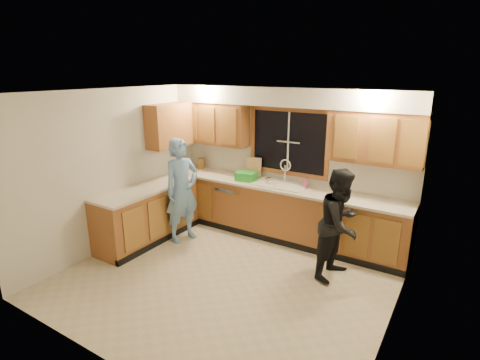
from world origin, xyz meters
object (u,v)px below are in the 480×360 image
at_px(knife_block, 201,163).
at_px(dish_crate, 246,176).
at_px(sink, 280,188).
at_px(dishwasher, 236,205).
at_px(stove, 122,225).
at_px(bowl, 341,193).
at_px(woman, 340,224).
at_px(man, 182,190).
at_px(soap_bottle, 305,182).

xyz_separation_m(knife_block, dish_crate, (1.15, -0.22, -0.03)).
height_order(sink, dishwasher, sink).
height_order(dishwasher, stove, stove).
distance_m(sink, dish_crate, 0.64).
bearing_deg(stove, knife_block, 89.22).
height_order(dish_crate, bowl, dish_crate).
relative_size(sink, knife_block, 4.14).
relative_size(stove, woman, 0.59).
xyz_separation_m(dishwasher, woman, (2.11, -0.71, 0.36)).
xyz_separation_m(stove, bowl, (2.82, 1.86, 0.49)).
relative_size(stove, man, 0.52).
xyz_separation_m(sink, knife_block, (-1.77, 0.17, 0.16)).
bearing_deg(dish_crate, soap_bottle, 7.83).
distance_m(man, soap_bottle, 2.01).
bearing_deg(bowl, man, -157.11).
distance_m(dishwasher, man, 1.14).
bearing_deg(sink, soap_bottle, 13.54).
bearing_deg(woman, bowl, 27.96).
xyz_separation_m(dish_crate, bowl, (1.64, 0.07, -0.05)).
bearing_deg(woman, stove, 120.03).
relative_size(sink, man, 0.50).
distance_m(dishwasher, dish_crate, 0.63).
xyz_separation_m(dishwasher, stove, (-0.95, -1.81, 0.04)).
bearing_deg(sink, woman, -29.92).
height_order(woman, soap_bottle, woman).
bearing_deg(knife_block, man, -96.61).
bearing_deg(dishwasher, sink, 0.99).
distance_m(stove, woman, 3.27).
distance_m(stove, knife_block, 2.08).
bearing_deg(man, woman, -70.16).
bearing_deg(man, bowl, -52.27).
bearing_deg(stove, bowl, 33.34).
bearing_deg(man, knife_block, 37.32).
bearing_deg(soap_bottle, woman, -43.88).
bearing_deg(bowl, dish_crate, -177.39).
distance_m(dish_crate, bowl, 1.65).
distance_m(stove, bowl, 3.41).
bearing_deg(man, stove, 165.38).
height_order(stove, knife_block, knife_block).
bearing_deg(man, soap_bottle, -43.66).
bearing_deg(knife_block, bowl, -32.02).
bearing_deg(sink, dishwasher, -179.01).
relative_size(woman, bowl, 7.90).
height_order(sink, knife_block, sink).
distance_m(dish_crate, soap_bottle, 1.04).
bearing_deg(knife_block, dish_crate, -39.79).
relative_size(dishwasher, stove, 0.91).
distance_m(sink, man, 1.62).
xyz_separation_m(woman, soap_bottle, (-0.86, 0.82, 0.24)).
bearing_deg(soap_bottle, sink, -166.46).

